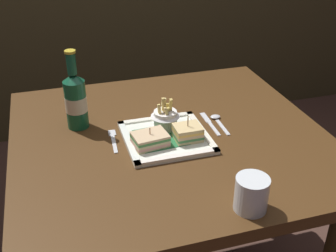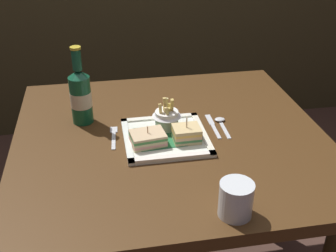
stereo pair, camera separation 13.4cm
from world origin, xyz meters
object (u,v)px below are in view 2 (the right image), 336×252
Objects in this scene: sandwich_half_right at (186,134)px; knife at (213,125)px; sandwich_half_left at (148,138)px; dining_table at (170,174)px; spoon at (221,122)px; fries_cup at (167,116)px; square_plate at (165,137)px; fork at (114,136)px; beer_bottle at (81,95)px; water_glass at (236,201)px.

sandwich_half_right reaches higher than knife.
sandwich_half_left reaches higher than knife.
knife is (0.15, 0.03, 0.16)m from dining_table.
spoon reaches higher than knife.
dining_table is at bearing -167.12° from knife.
fries_cup is at bearing 118.76° from sandwich_half_right.
sandwich_half_left is (-0.06, -0.03, 0.02)m from square_plate.
fork is at bearing -176.50° from spoon.
beer_bottle is 0.48m from spoon.
sandwich_half_left is at bearing -150.83° from square_plate.
sandwich_half_left is 0.25m from knife.
water_glass is (0.17, -0.34, 0.01)m from sandwich_half_left.
fork is at bearing 122.47° from water_glass.
fries_cup reaches higher than sandwich_half_left.
sandwich_half_right is at bearing -19.25° from fork.
fries_cup is 0.20m from spoon.
dining_table is at bearing 50.15° from square_plate.
dining_table is 0.21m from sandwich_half_left.
beer_bottle reaches higher than spoon.
square_plate reaches higher than knife.
beer_bottle is 1.63× the size of knife.
beer_bottle is at bearing 134.83° from sandwich_half_left.
beer_bottle is at bearing 153.34° from dining_table.
sandwich_half_right is at bearing -61.24° from fries_cup.
square_plate is 0.99× the size of beer_bottle.
sandwich_half_right is 0.62× the size of spoon.
spoon is at bearing 34.98° from sandwich_half_right.
fork is 0.87× the size of knife.
spoon is (0.10, 0.44, -0.03)m from water_glass.
sandwich_half_left is at bearing -158.16° from knife.
spoon is at bearing 20.76° from sandwich_half_left.
beer_bottle is at bearing 167.99° from spoon.
beer_bottle is at bearing 123.87° from water_glass.
fork is at bearing 142.55° from sandwich_half_left.
sandwich_half_left is 0.69× the size of knife.
square_plate is at bearing -161.96° from spoon.
water_glass is 0.67× the size of spoon.
sandwich_half_left is 0.99× the size of fries_cup.
knife is (0.43, -0.11, -0.10)m from beer_bottle.
fries_cup is at bearing 75.80° from square_plate.
beer_bottle is (-0.28, 0.14, 0.26)m from dining_table.
knife reaches higher than dining_table.
sandwich_half_right is at bearing -29.17° from square_plate.
fork is (-0.16, 0.04, -0.00)m from square_plate.
sandwich_half_left is 1.34× the size of sandwich_half_right.
square_plate is 0.39m from water_glass.
sandwich_half_left reaches higher than dining_table.
square_plate is 2.31× the size of fries_cup.
fries_cup is 0.81× the size of fork.
beer_bottle reaches higher than sandwich_half_right.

